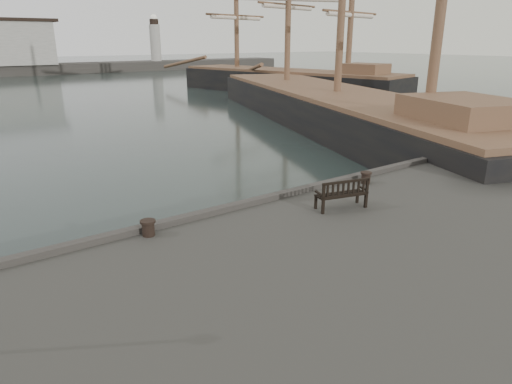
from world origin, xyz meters
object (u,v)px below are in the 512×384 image
bench (341,199)px  tall_ship_far (286,87)px  bollard_left (148,228)px  bollard_right (366,178)px  tall_ship_main (336,116)px

bench → tall_ship_far: tall_ship_far is taller
bollard_left → bollard_right: (8.50, -0.28, -0.00)m
bench → bollard_left: bearing=179.4°
tall_ship_main → bollard_right: bearing=-113.2°
bollard_left → tall_ship_far: (34.47, 35.51, -0.89)m
tall_ship_main → tall_ship_far: size_ratio=1.27×
bench → bollard_right: bench is taller
bench → tall_ship_main: bearing=59.6°
tall_ship_main → tall_ship_far: tall_ship_main is taller
bench → bollard_right: 3.01m
bollard_right → tall_ship_main: 20.92m
tall_ship_far → tall_ship_main: bearing=-131.5°
bollard_left → tall_ship_far: size_ratio=0.01×
bench → tall_ship_main: tall_ship_main is taller
bollard_right → tall_ship_far: (25.97, 35.79, -0.88)m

